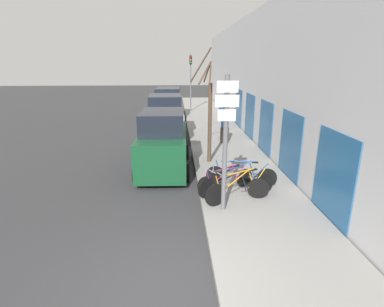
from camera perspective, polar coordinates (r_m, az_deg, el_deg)
The scene contains 15 objects.
ground_plane at distance 16.21m, azimuth -4.00°, elevation 2.56°, with size 80.00×80.00×0.00m, color #333335.
sidewalk_curb at distance 19.05m, azimuth 4.00°, elevation 4.98°, with size 3.20×32.00×0.15m.
building_facade at distance 18.86m, azimuth 9.68°, elevation 14.31°, with size 0.23×32.00×6.50m.
signpost at distance 7.73m, azimuth 6.38°, elevation 2.55°, with size 0.59×0.14×3.61m.
bicycle_0 at distance 8.88m, azimuth 9.31°, elevation -6.39°, with size 2.21×1.02×0.92m.
bicycle_1 at distance 9.03m, azimuth 7.77°, elevation -6.05°, with size 2.10×0.51×0.87m.
bicycle_2 at distance 9.33m, azimuth 6.59°, elevation -5.28°, with size 1.85×1.10×0.84m.
bicycle_3 at distance 9.89m, azimuth 9.34°, elevation -4.02°, with size 2.25×0.58×0.87m.
parked_car_0 at distance 11.46m, azimuth -5.49°, elevation 1.89°, with size 2.04×4.17×2.32m.
parked_car_1 at distance 16.56m, azimuth -5.04°, elevation 6.66°, with size 2.17×4.26×2.36m.
parked_car_2 at distance 22.12m, azimuth -4.51°, elevation 9.17°, with size 2.24×4.71×2.28m.
pedestrian_near at distance 14.93m, azimuth 6.27°, elevation 5.51°, with size 0.42×0.36×1.62m.
pedestrian_far at distance 20.58m, azimuth 5.60°, elevation 8.63°, with size 0.41×0.35×1.58m.
street_tree at distance 11.80m, azimuth 3.24°, elevation 7.55°, with size 0.85×1.45×4.42m.
traffic_light at distance 24.92m, azimuth -0.25°, elevation 14.72°, with size 0.20×0.30×4.50m.
Camera 1 is at (0.32, -4.49, 4.04)m, focal length 28.00 mm.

